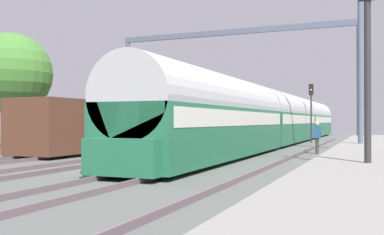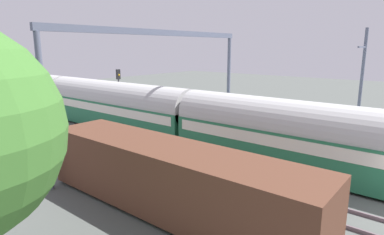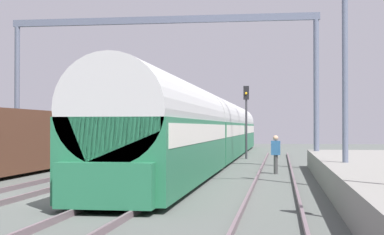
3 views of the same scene
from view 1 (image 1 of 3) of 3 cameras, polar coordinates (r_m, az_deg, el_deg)
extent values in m
plane|color=#505551|center=(16.94, -9.49, -6.45)|extent=(120.00, 120.00, 0.00)
cube|color=#69565D|center=(20.15, -22.17, -5.23)|extent=(0.08, 60.00, 0.16)
cube|color=#69565D|center=(18.49, -16.61, -5.68)|extent=(0.08, 60.00, 0.16)
cube|color=#69565D|center=(17.62, -12.97, -5.95)|extent=(0.08, 60.00, 0.16)
cube|color=#69565D|center=(16.31, -5.73, -6.40)|extent=(0.08, 60.00, 0.16)
cube|color=#69565D|center=(15.68, -1.07, -6.64)|extent=(0.08, 60.00, 0.16)
cube|color=#69565D|center=(14.87, 7.89, -6.98)|extent=(0.08, 60.00, 0.16)
cube|color=#69565D|center=(14.57, 13.40, -7.10)|extent=(0.08, 60.00, 0.16)
cube|color=#236B47|center=(20.77, 2.93, -1.86)|extent=(2.90, 16.00, 2.20)
cube|color=silver|center=(20.77, 2.93, -0.12)|extent=(2.93, 15.36, 0.64)
cylinder|color=#B7B7B7|center=(20.78, 2.93, 1.73)|extent=(2.84, 16.00, 2.84)
cube|color=#236B47|center=(36.59, 11.52, -1.23)|extent=(2.90, 16.00, 2.20)
cube|color=silver|center=(36.59, 11.52, -0.25)|extent=(2.93, 15.36, 0.64)
cylinder|color=#B7B7B7|center=(36.60, 11.52, 0.80)|extent=(2.84, 16.00, 2.84)
cube|color=#236B47|center=(52.73, 14.90, -0.98)|extent=(2.90, 16.00, 2.20)
cube|color=silver|center=(52.73, 14.89, -0.30)|extent=(2.93, 15.36, 0.64)
cylinder|color=#B7B7B7|center=(52.74, 14.89, 0.43)|extent=(2.84, 16.00, 2.84)
cube|color=#236B47|center=(13.32, -9.06, -5.02)|extent=(2.40, 0.50, 1.10)
cube|color=#563323|center=(26.86, -11.04, -0.99)|extent=(2.80, 13.00, 2.70)
cube|color=black|center=(26.90, -11.04, -3.76)|extent=(2.52, 11.96, 0.10)
cylinder|color=#3C3C3C|center=(25.09, 15.59, -3.51)|extent=(0.19, 0.19, 0.85)
cube|color=#285684|center=(25.06, 15.59, -1.80)|extent=(0.42, 0.27, 0.64)
sphere|color=tan|center=(25.05, 15.59, -0.80)|extent=(0.24, 0.24, 0.24)
cylinder|color=#2D2D33|center=(10.07, 21.40, 1.76)|extent=(0.14, 0.14, 4.31)
cylinder|color=#2D2D33|center=(38.13, 14.89, -0.15)|extent=(0.14, 0.14, 3.91)
cube|color=black|center=(38.22, 14.88, 3.46)|extent=(0.36, 0.20, 0.90)
sphere|color=yellow|center=(38.10, 14.86, 3.40)|extent=(0.16, 0.16, 0.16)
cylinder|color=slate|center=(33.14, -8.11, 2.98)|extent=(0.28, 0.28, 7.50)
cylinder|color=slate|center=(28.57, 20.44, 3.55)|extent=(0.28, 0.28, 7.50)
cube|color=slate|center=(30.42, 5.08, 10.76)|extent=(16.22, 0.24, 0.36)
cylinder|color=slate|center=(18.68, 20.59, 6.43)|extent=(0.20, 0.20, 8.00)
cylinder|color=#4C3826|center=(31.57, -21.99, -1.00)|extent=(0.36, 0.36, 2.90)
sphere|color=#40782F|center=(31.72, -21.97, 5.21)|extent=(5.29, 5.29, 5.29)
camera|label=2|loc=(28.20, -37.89, 9.92)|focal=30.68mm
camera|label=3|loc=(4.03, -113.78, 4.97)|focal=57.60mm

